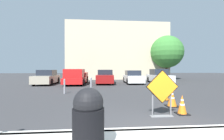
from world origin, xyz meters
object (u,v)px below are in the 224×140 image
object	(u,v)px
parked_car_fourth	(159,77)
parked_car_nearest	(47,78)
parked_car_third	(133,77)
road_closed_sign	(162,91)
traffic_cone_second	(172,98)
bollard_nearest	(91,85)
traffic_cone_nearest	(182,105)
pickup_truck	(76,77)
bollard_second	(64,86)
trash_bin	(88,121)
traffic_cone_third	(165,94)
parked_car_second	(105,77)

from	to	relation	value
parked_car_fourth	parked_car_nearest	bearing A→B (deg)	3.67
parked_car_fourth	parked_car_third	bearing A→B (deg)	3.46
road_closed_sign	traffic_cone_second	bearing A→B (deg)	52.79
parked_car_fourth	bollard_nearest	world-z (taller)	parked_car_fourth
traffic_cone_nearest	pickup_truck	bearing A→B (deg)	116.51
traffic_cone_nearest	bollard_second	size ratio (longest dim) A/B	0.71
pickup_truck	road_closed_sign	bearing A→B (deg)	113.88
trash_bin	bollard_second	bearing A→B (deg)	105.96
traffic_cone_second	parked_car_third	distance (m)	10.40
traffic_cone_third	parked_car_third	size ratio (longest dim) A/B	0.17
parked_car_second	parked_car_fourth	world-z (taller)	parked_car_fourth
road_closed_sign	bollard_nearest	bearing A→B (deg)	117.70
traffic_cone_second	trash_bin	world-z (taller)	trash_bin
parked_car_second	pickup_truck	bearing A→B (deg)	16.94
parked_car_second	parked_car_third	distance (m)	3.08
parked_car_second	bollard_nearest	distance (m)	6.83
parked_car_fourth	trash_bin	size ratio (longest dim) A/B	3.76
parked_car_nearest	pickup_truck	world-z (taller)	pickup_truck
road_closed_sign	pickup_truck	size ratio (longest dim) A/B	0.30
traffic_cone_second	parked_car_third	size ratio (longest dim) A/B	0.18
road_closed_sign	bollard_second	bearing A→B (deg)	130.79
traffic_cone_second	parked_car_third	bearing A→B (deg)	86.63
traffic_cone_second	bollard_second	distance (m)	6.53
pickup_truck	traffic_cone_third	bearing A→B (deg)	125.91
trash_bin	bollard_nearest	size ratio (longest dim) A/B	1.08
parked_car_third	trash_bin	bearing A→B (deg)	75.64
trash_bin	parked_car_fourth	bearing A→B (deg)	63.71
traffic_cone_second	pickup_truck	xyz separation A→B (m)	(-5.55, 9.72, 0.36)
pickup_truck	traffic_cone_second	bearing A→B (deg)	121.18
traffic_cone_nearest	parked_car_fourth	xyz separation A→B (m)	(3.85, 11.56, 0.40)
traffic_cone_nearest	trash_bin	distance (m)	4.01
road_closed_sign	traffic_cone_second	world-z (taller)	road_closed_sign
parked_car_nearest	parked_car_fourth	size ratio (longest dim) A/B	0.94
traffic_cone_nearest	road_closed_sign	bearing A→B (deg)	-164.06
traffic_cone_third	pickup_truck	bearing A→B (deg)	124.45
parked_car_second	bollard_second	world-z (taller)	parked_car_second
parked_car_nearest	pickup_truck	xyz separation A→B (m)	(3.07, -0.29, 0.02)
parked_car_fourth	trash_bin	bearing A→B (deg)	65.18
bollard_second	traffic_cone_second	bearing A→B (deg)	-34.90
parked_car_third	bollard_nearest	xyz separation A→B (m)	(-4.26, -6.64, -0.12)
road_closed_sign	parked_car_nearest	xyz separation A→B (m)	(-7.62, 11.32, -0.17)
traffic_cone_third	pickup_truck	distance (m)	10.30
parked_car_nearest	parked_car_third	xyz separation A→B (m)	(9.23, 0.37, -0.03)
road_closed_sign	parked_car_second	xyz separation A→B (m)	(-1.47, 11.77, -0.16)
traffic_cone_nearest	bollard_second	bearing A→B (deg)	137.16
pickup_truck	bollard_second	distance (m)	5.99
traffic_cone_nearest	pickup_truck	xyz separation A→B (m)	(-5.39, 10.80, 0.39)
pickup_truck	parked_car_fourth	size ratio (longest dim) A/B	1.22
bollard_nearest	parked_car_nearest	bearing A→B (deg)	128.38
parked_car_second	parked_car_third	xyz separation A→B (m)	(3.08, -0.08, -0.04)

